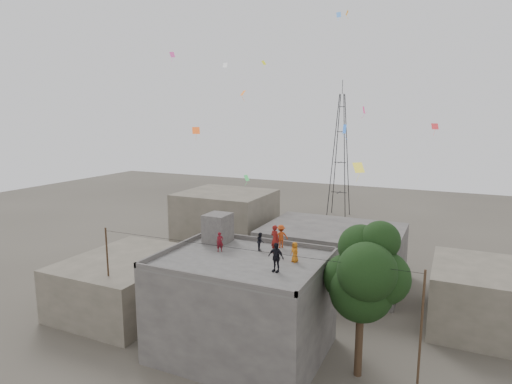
{
  "coord_description": "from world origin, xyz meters",
  "views": [
    {
      "loc": [
        11.4,
        -22.39,
        14.71
      ],
      "look_at": [
        0.66,
        0.6,
        10.25
      ],
      "focal_mm": 30.0,
      "sensor_mm": 36.0,
      "label": 1
    }
  ],
  "objects_px": {
    "transmission_tower": "(340,156)",
    "person_dark_adult": "(276,257)",
    "person_red_adult": "(275,239)",
    "tree": "(365,274)",
    "stair_head_box": "(218,228)"
  },
  "relations": [
    {
      "from": "tree",
      "to": "transmission_tower",
      "type": "relative_size",
      "value": 0.45
    },
    {
      "from": "tree",
      "to": "person_red_adult",
      "type": "height_order",
      "value": "tree"
    },
    {
      "from": "person_red_adult",
      "to": "stair_head_box",
      "type": "bearing_deg",
      "value": 14.3
    },
    {
      "from": "transmission_tower",
      "to": "person_red_adult",
      "type": "height_order",
      "value": "transmission_tower"
    },
    {
      "from": "person_red_adult",
      "to": "person_dark_adult",
      "type": "distance_m",
      "value": 3.34
    },
    {
      "from": "transmission_tower",
      "to": "person_dark_adult",
      "type": "height_order",
      "value": "transmission_tower"
    },
    {
      "from": "stair_head_box",
      "to": "person_red_adult",
      "type": "bearing_deg",
      "value": -7.83
    },
    {
      "from": "tree",
      "to": "person_dark_adult",
      "type": "relative_size",
      "value": 5.37
    },
    {
      "from": "person_dark_adult",
      "to": "tree",
      "type": "bearing_deg",
      "value": 30.02
    },
    {
      "from": "person_red_adult",
      "to": "person_dark_adult",
      "type": "relative_size",
      "value": 1.09
    },
    {
      "from": "stair_head_box",
      "to": "tree",
      "type": "height_order",
      "value": "tree"
    },
    {
      "from": "tree",
      "to": "person_red_adult",
      "type": "relative_size",
      "value": 4.91
    },
    {
      "from": "stair_head_box",
      "to": "person_red_adult",
      "type": "height_order",
      "value": "stair_head_box"
    },
    {
      "from": "transmission_tower",
      "to": "person_red_adult",
      "type": "xyz_separation_m",
      "value": [
        5.37,
        -38.03,
        -2.04
      ]
    },
    {
      "from": "stair_head_box",
      "to": "person_dark_adult",
      "type": "height_order",
      "value": "stair_head_box"
    }
  ]
}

